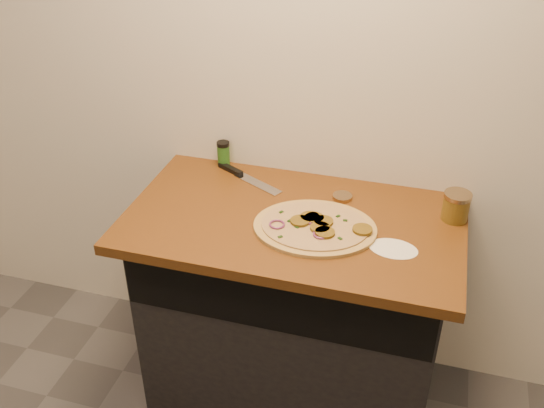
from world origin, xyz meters
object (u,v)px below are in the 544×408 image
(salsa_jar, at_px, (456,206))
(pizza, at_px, (315,227))
(spice_shaker, at_px, (223,153))
(chefs_knife, at_px, (243,176))

(salsa_jar, bearing_deg, pizza, -156.59)
(pizza, distance_m, spice_shaker, 0.58)
(chefs_knife, xyz_separation_m, salsa_jar, (0.81, -0.08, 0.05))
(spice_shaker, bearing_deg, chefs_knife, -35.06)
(spice_shaker, bearing_deg, salsa_jar, -9.41)
(chefs_knife, xyz_separation_m, spice_shaker, (-0.11, 0.08, 0.05))
(chefs_knife, distance_m, salsa_jar, 0.82)
(chefs_knife, distance_m, spice_shaker, 0.14)
(pizza, bearing_deg, chefs_knife, 142.09)
(chefs_knife, height_order, spice_shaker, spice_shaker)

